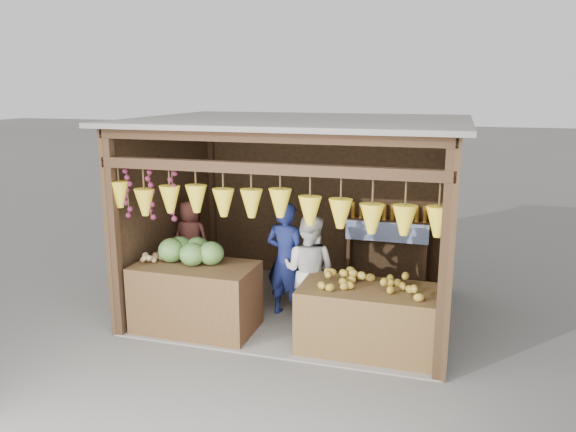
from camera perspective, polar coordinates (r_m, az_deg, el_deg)
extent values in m
plane|color=#514F49|center=(8.01, 1.13, -9.47)|extent=(80.00, 80.00, 0.00)
cube|color=slate|center=(8.01, 1.13, -9.40)|extent=(4.00, 3.00, 0.02)
cube|color=black|center=(9.03, 3.73, 1.72)|extent=(4.00, 0.06, 2.60)
cube|color=black|center=(8.36, -12.15, 0.53)|extent=(0.06, 3.00, 2.60)
cube|color=black|center=(7.35, 16.38, -1.41)|extent=(0.06, 3.00, 2.60)
cube|color=#605B54|center=(7.42, 1.22, 9.66)|extent=(4.30, 3.30, 0.06)
cube|color=black|center=(7.14, -17.26, -1.90)|extent=(0.11, 0.11, 2.60)
cube|color=black|center=(5.96, 15.62, -4.69)|extent=(0.11, 0.11, 2.60)
cube|color=black|center=(9.59, -7.72, 2.29)|extent=(0.11, 0.11, 2.60)
cube|color=black|center=(8.76, 16.11, 0.87)|extent=(0.11, 0.11, 2.60)
cube|color=black|center=(6.09, -2.43, 4.85)|extent=(4.00, 0.12, 0.12)
cube|color=black|center=(6.05, -2.47, 8.04)|extent=(4.00, 0.12, 0.12)
cube|color=#382314|center=(8.72, 10.14, -0.55)|extent=(1.25, 0.30, 0.05)
cube|color=#382314|center=(8.94, 6.28, -3.57)|extent=(0.05, 0.28, 1.05)
cube|color=#382314|center=(8.82, 13.79, -4.12)|extent=(0.05, 0.28, 1.05)
cube|color=blue|center=(8.60, 9.98, -1.63)|extent=(1.25, 0.02, 0.30)
cube|color=#452817|center=(7.33, -9.32, -8.17)|extent=(1.52, 0.85, 0.88)
cube|color=#4E331A|center=(6.78, 8.47, -10.38)|extent=(1.69, 0.85, 0.78)
cube|color=black|center=(8.48, -9.64, -7.15)|extent=(0.36, 0.36, 0.33)
imported|color=navy|center=(7.53, -0.19, -4.46)|extent=(0.65, 0.50, 1.60)
imported|color=silver|center=(7.30, 2.13, -5.54)|extent=(0.80, 0.66, 1.48)
imported|color=brown|center=(8.26, -9.84, -2.32)|extent=(0.58, 0.39, 1.15)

